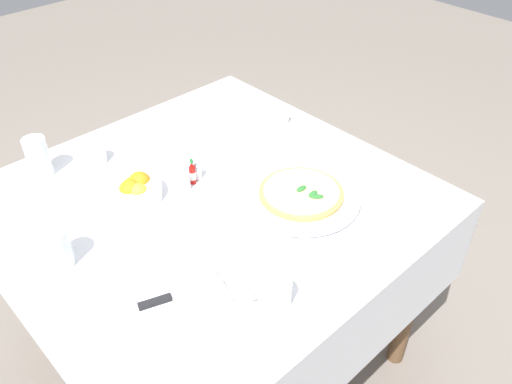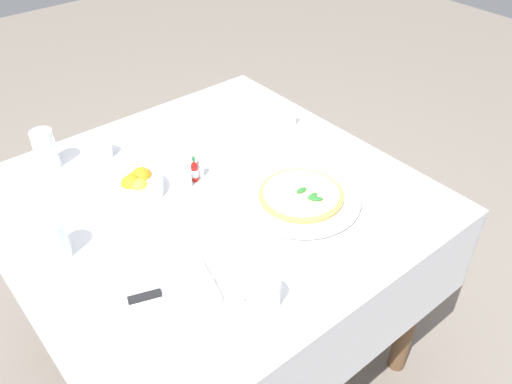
{
  "view_description": "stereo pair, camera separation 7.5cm",
  "coord_description": "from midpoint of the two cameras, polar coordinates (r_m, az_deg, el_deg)",
  "views": [
    {
      "loc": [
        -0.72,
        -0.95,
        1.67
      ],
      "look_at": [
        0.09,
        -0.09,
        0.76
      ],
      "focal_mm": 37.38,
      "sensor_mm": 36.0,
      "label": 1
    },
    {
      "loc": [
        -0.66,
        -1.0,
        1.67
      ],
      "look_at": [
        0.09,
        -0.09,
        0.76
      ],
      "focal_mm": 37.38,
      "sensor_mm": 36.0,
      "label": 2
    }
  ],
  "objects": [
    {
      "name": "ground_plane",
      "position": [
        2.05,
        -2.55,
        -16.57
      ],
      "size": [
        8.0,
        8.0,
        0.0
      ],
      "primitive_type": "plane",
      "color": "slate"
    },
    {
      "name": "dining_table",
      "position": [
        1.6,
        -3.14,
        -3.99
      ],
      "size": [
        1.08,
        1.08,
        0.74
      ],
      "color": "white",
      "rests_on": "ground_plane"
    },
    {
      "name": "pizza_plate",
      "position": [
        1.49,
        6.28,
        -0.69
      ],
      "size": [
        0.33,
        0.33,
        0.02
      ],
      "color": "white",
      "rests_on": "dining_table"
    },
    {
      "name": "pizza",
      "position": [
        1.48,
        6.33,
        -0.28
      ],
      "size": [
        0.24,
        0.24,
        0.02
      ],
      "color": "tan",
      "rests_on": "pizza_plate"
    },
    {
      "name": "coffee_cup_far_left",
      "position": [
        1.71,
        -15.17,
        4.31
      ],
      "size": [
        0.13,
        0.13,
        0.06
      ],
      "color": "white",
      "rests_on": "dining_table"
    },
    {
      "name": "coffee_cup_right_edge",
      "position": [
        1.2,
        2.6,
        -10.95
      ],
      "size": [
        0.13,
        0.13,
        0.07
      ],
      "color": "white",
      "rests_on": "dining_table"
    },
    {
      "name": "water_glass_near_left",
      "position": [
        1.38,
        -19.3,
        -5.04
      ],
      "size": [
        0.07,
        0.07,
        0.1
      ],
      "color": "white",
      "rests_on": "dining_table"
    },
    {
      "name": "water_glass_near_right",
      "position": [
        1.7,
        -20.4,
        4.04
      ],
      "size": [
        0.07,
        0.07,
        0.12
      ],
      "color": "white",
      "rests_on": "dining_table"
    },
    {
      "name": "napkin_folded",
      "position": [
        1.24,
        -7.82,
        -10.96
      ],
      "size": [
        0.25,
        0.18,
        0.02
      ],
      "rotation": [
        0.0,
        0.0,
        -0.25
      ],
      "color": "white",
      "rests_on": "dining_table"
    },
    {
      "name": "dinner_knife",
      "position": [
        1.23,
        -7.75,
        -10.5
      ],
      "size": [
        0.19,
        0.08,
        0.01
      ],
      "rotation": [
        0.0,
        0.0,
        -0.34
      ],
      "color": "silver",
      "rests_on": "napkin_folded"
    },
    {
      "name": "citrus_bowl",
      "position": [
        1.53,
        -11.27,
        0.74
      ],
      "size": [
        0.15,
        0.15,
        0.07
      ],
      "color": "white",
      "rests_on": "dining_table"
    },
    {
      "name": "hot_sauce_bottle",
      "position": [
        1.55,
        -5.35,
        2.18
      ],
      "size": [
        0.02,
        0.02,
        0.08
      ],
      "color": "#B7140F",
      "rests_on": "dining_table"
    },
    {
      "name": "salt_shaker",
      "position": [
        1.57,
        -4.71,
        2.46
      ],
      "size": [
        0.03,
        0.03,
        0.06
      ],
      "color": "white",
      "rests_on": "dining_table"
    },
    {
      "name": "pepper_shaker",
      "position": [
        1.54,
        -5.96,
        1.35
      ],
      "size": [
        0.03,
        0.03,
        0.06
      ],
      "color": "white",
      "rests_on": "dining_table"
    },
    {
      "name": "menu_card",
      "position": [
        1.85,
        4.4,
        8.45
      ],
      "size": [
        0.02,
        0.09,
        0.06
      ],
      "rotation": [
        0.0,
        0.0,
        4.84
      ],
      "color": "white",
      "rests_on": "dining_table"
    }
  ]
}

